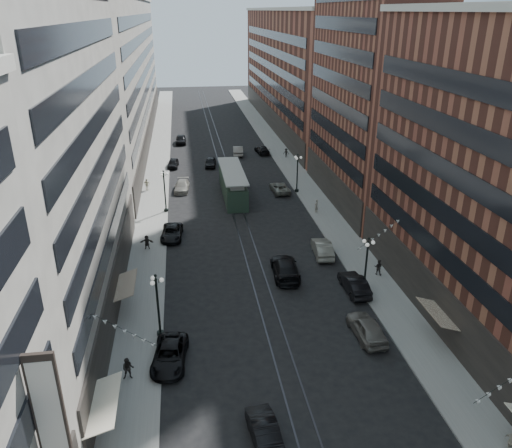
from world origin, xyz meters
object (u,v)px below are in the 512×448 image
car_7 (172,233)px  car_4 (367,328)px  pedestrian_5 (147,242)px  car_extra_0 (285,268)px  lamppost_sw_mid (165,190)px  pedestrian_9 (286,153)px  car_8 (182,186)px  car_9 (173,163)px  streetcar (233,184)px  pedestrian_7 (378,267)px  lamppost_sw_far (158,303)px  lamppost_se_mid (297,172)px  car_11 (280,188)px  pedestrian_2 (128,369)px  car_12 (262,150)px  car_extra_1 (322,248)px  pedestrian_6 (147,185)px  pedestrian_4 (512,442)px  car_10 (354,284)px  car_13 (211,162)px  pedestrian_8 (316,206)px  car_2 (170,355)px  car_14 (238,151)px  car_extra_2 (181,139)px  car_5 (266,435)px

car_7 → car_4: bearing=-49.3°
pedestrian_5 → car_extra_0: car_extra_0 is taller
lamppost_sw_mid → pedestrian_9: lamppost_sw_mid is taller
car_8 → car_9: car_9 is taller
streetcar → pedestrian_7: (11.70, -25.01, -0.78)m
lamppost_sw_far → pedestrian_7: (20.90, 6.95, -2.15)m
lamppost_se_mid → car_11: lamppost_se_mid is taller
pedestrian_2 → car_12: pedestrian_2 is taller
car_extra_1 → pedestrian_6: bearing=-45.3°
car_12 → pedestrian_5: pedestrian_5 is taller
pedestrian_4 → car_10: bearing=-2.5°
car_13 → car_extra_1: size_ratio=0.86×
pedestrian_2 → car_extra_1: pedestrian_2 is taller
pedestrian_2 → car_10: 21.73m
pedestrian_2 → pedestrian_9: 59.29m
lamppost_se_mid → pedestrian_5: bearing=-142.0°
pedestrian_4 → car_4: bearing=7.7°
car_9 → pedestrian_8: size_ratio=2.44×
car_2 → pedestrian_4: bearing=-23.2°
pedestrian_2 → pedestrian_8: bearing=53.2°
pedestrian_7 → lamppost_sw_far: bearing=47.7°
car_14 → pedestrian_6: 23.13m
lamppost_sw_mid → pedestrian_5: 11.21m
lamppost_sw_far → pedestrian_2: lamppost_sw_far is taller
car_14 → pedestrian_6: bearing=54.0°
car_4 → pedestrian_9: (4.22, 52.38, 0.11)m
lamppost_sw_far → pedestrian_9: bearing=67.6°
car_9 → car_10: 45.98m
lamppost_sw_far → car_10: lamppost_sw_far is taller
pedestrian_2 → car_9: (2.85, 52.08, -0.29)m
lamppost_sw_far → pedestrian_7: 22.13m
pedestrian_8 → car_extra_0: bearing=25.7°
car_2 → car_extra_2: size_ratio=1.06×
lamppost_se_mid → car_extra_0: size_ratio=0.92×
pedestrian_7 → car_9: bearing=-34.1°
lamppost_se_mid → car_14: bearing=106.0°
car_2 → car_7: size_ratio=1.04×
car_2 → pedestrian_2: size_ratio=3.05×
pedestrian_6 → pedestrian_7: bearing=150.2°
car_4 → car_11: car_4 is taller
lamppost_sw_mid → pedestrian_7: size_ratio=3.45×
car_5 → car_8: size_ratio=0.92×
pedestrian_2 → car_5: bearing=-39.6°
lamppost_se_mid → car_extra_2: size_ratio=1.13×
pedestrian_7 → pedestrian_6: bearing=-21.1°
lamppost_sw_mid → car_13: (7.00, 19.64, -2.37)m
streetcar → car_extra_0: 23.82m
car_2 → pedestrian_6: 39.28m
pedestrian_7 → car_extra_2: 59.21m
car_7 → pedestrian_8: 19.00m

